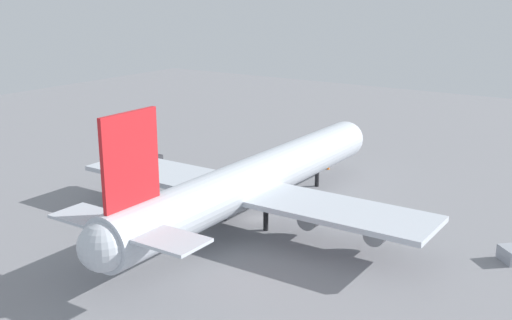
{
  "coord_description": "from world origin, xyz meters",
  "views": [
    {
      "loc": [
        -67.99,
        -45.67,
        31.51
      ],
      "look_at": [
        0.0,
        0.0,
        8.69
      ],
      "focal_mm": 43.18,
      "sensor_mm": 36.0,
      "label": 1
    }
  ],
  "objects_px": {
    "cargo_airplane": "(255,180)",
    "cargo_container_fore": "(511,255)",
    "maintenance_van": "(150,160)",
    "safety_cone_nose": "(328,167)"
  },
  "relations": [
    {
      "from": "cargo_airplane",
      "to": "cargo_container_fore",
      "type": "relative_size",
      "value": 17.68
    },
    {
      "from": "maintenance_van",
      "to": "safety_cone_nose",
      "type": "relative_size",
      "value": 6.62
    },
    {
      "from": "cargo_container_fore",
      "to": "safety_cone_nose",
      "type": "bearing_deg",
      "value": 57.83
    },
    {
      "from": "cargo_airplane",
      "to": "safety_cone_nose",
      "type": "bearing_deg",
      "value": 6.17
    },
    {
      "from": "maintenance_van",
      "to": "safety_cone_nose",
      "type": "height_order",
      "value": "maintenance_van"
    },
    {
      "from": "maintenance_van",
      "to": "cargo_airplane",
      "type": "bearing_deg",
      "value": -111.03
    },
    {
      "from": "cargo_airplane",
      "to": "maintenance_van",
      "type": "xyz_separation_m",
      "value": [
        12.17,
        31.65,
        -4.8
      ]
    },
    {
      "from": "maintenance_van",
      "to": "safety_cone_nose",
      "type": "distance_m",
      "value": 32.79
    },
    {
      "from": "cargo_airplane",
      "to": "cargo_container_fore",
      "type": "xyz_separation_m",
      "value": [
        5.39,
        -33.2,
        -5.0
      ]
    },
    {
      "from": "cargo_container_fore",
      "to": "safety_cone_nose",
      "type": "distance_m",
      "value": 42.82
    }
  ]
}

